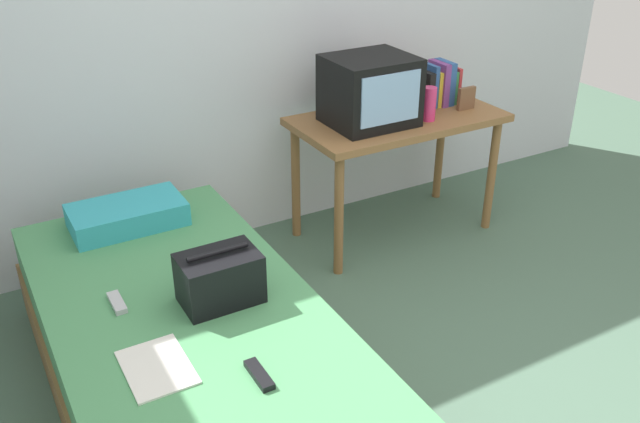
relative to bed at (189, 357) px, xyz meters
The scene contains 12 objects.
wall_back 1.90m from the bed, 54.83° to the left, with size 5.20×0.10×2.60m, color silver.
bed is the anchor object (origin of this frame).
desk 1.79m from the bed, 27.44° to the left, with size 1.16×0.60×0.72m.
tv 1.70m from the bed, 30.42° to the left, with size 0.44×0.39×0.36m.
water_bottle 1.87m from the bed, 22.11° to the left, with size 0.08×0.08×0.18m, color #E53372.
book_row 2.14m from the bed, 24.89° to the left, with size 0.23×0.17×0.25m.
picture_frame 2.14m from the bed, 20.03° to the left, with size 0.11×0.02×0.13m, color brown.
pillow 0.80m from the bed, 90.18° to the left, with size 0.51×0.29×0.11m, color #33A8B7.
handbag 0.37m from the bed, 12.80° to the right, with size 0.30×0.20×0.23m.
magazine 0.43m from the bed, 123.78° to the right, with size 0.21×0.29×0.01m, color white.
remote_dark 0.57m from the bed, 80.76° to the right, with size 0.04×0.16×0.02m, color black.
remote_silver 0.36m from the bed, 148.38° to the left, with size 0.04×0.14×0.02m, color #B7B7BC.
Camera 1 is at (-1.51, -1.41, 2.01)m, focal length 38.53 mm.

